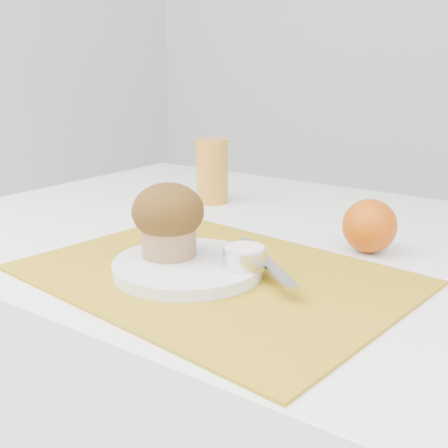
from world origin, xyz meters
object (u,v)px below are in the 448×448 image
Objects in this scene: orange at (369,226)px; juice_glass at (212,171)px; plate at (188,266)px; table at (274,440)px; muffin at (168,218)px.

orange is 0.62× the size of juice_glass.
plate is 0.27m from orange.
table is 0.49m from muffin.
muffin is (-0.05, -0.21, 0.45)m from table.
juice_glass reaches higher than table.
juice_glass is (-0.21, 0.33, 0.05)m from plate.
plate reaches higher than table.
table is at bearing -28.16° from juice_glass.
muffin is (-0.19, -0.22, 0.03)m from orange.
table is at bearing -175.21° from orange.
orange is at bearing 55.66° from plate.
muffin is at bearing -130.27° from orange.
table is at bearing 86.27° from plate.
plate is 0.07m from muffin.
table is 12.38× the size of muffin.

